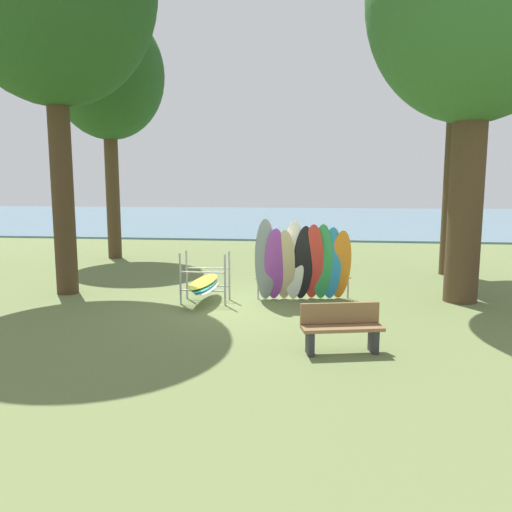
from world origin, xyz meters
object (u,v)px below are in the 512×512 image
object	(u,v)px
tree_mid_behind	(108,76)
park_bench	(341,327)
leaning_board_pile	(303,263)
tree_far_left_back	(460,25)
board_storage_rack	(205,283)

from	to	relation	value
tree_mid_behind	park_bench	distance (m)	14.81
tree_mid_behind	leaning_board_pile	distance (m)	11.75
leaning_board_pile	tree_mid_behind	bearing A→B (deg)	138.95
tree_far_left_back	leaning_board_pile	bearing A→B (deg)	-135.85
tree_mid_behind	leaning_board_pile	xyz separation A→B (m)	(7.62, -6.63, -6.01)
board_storage_rack	tree_mid_behind	bearing A→B (deg)	126.94
board_storage_rack	tree_far_left_back	bearing A→B (deg)	34.24
leaning_board_pile	park_bench	size ratio (longest dim) A/B	1.67
leaning_board_pile	park_bench	world-z (taller)	leaning_board_pile
leaning_board_pile	park_bench	bearing A→B (deg)	-78.15
tree_far_left_back	board_storage_rack	distance (m)	11.09
tree_far_left_back	tree_mid_behind	bearing A→B (deg)	169.72
tree_mid_behind	park_bench	bearing A→B (deg)	-50.89
park_bench	tree_far_left_back	bearing A→B (deg)	64.99
tree_mid_behind	tree_far_left_back	bearing A→B (deg)	-10.28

